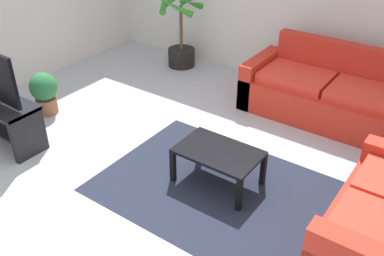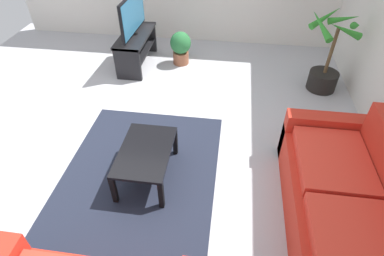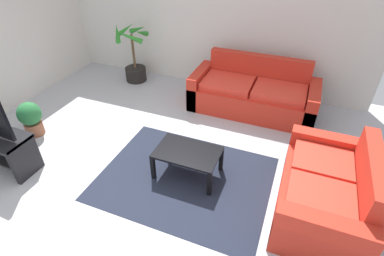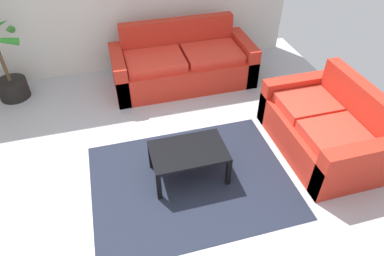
{
  "view_description": "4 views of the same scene",
  "coord_description": "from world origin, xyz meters",
  "px_view_note": "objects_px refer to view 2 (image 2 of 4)",
  "views": [
    {
      "loc": [
        2.42,
        -2.66,
        2.79
      ],
      "look_at": [
        0.3,
        0.34,
        0.54
      ],
      "focal_mm": 40.29,
      "sensor_mm": 36.0,
      "label": 1
    },
    {
      "loc": [
        2.83,
        1.14,
        2.64
      ],
      "look_at": [
        0.29,
        0.79,
        0.48
      ],
      "focal_mm": 29.01,
      "sensor_mm": 36.0,
      "label": 2
    },
    {
      "loc": [
        1.74,
        -2.32,
        2.81
      ],
      "look_at": [
        0.53,
        0.7,
        0.5
      ],
      "focal_mm": 27.55,
      "sensor_mm": 36.0,
      "label": 3
    },
    {
      "loc": [
        -0.07,
        -2.24,
        2.95
      ],
      "look_at": [
        0.69,
        0.49,
        0.56
      ],
      "focal_mm": 32.01,
      "sensor_mm": 36.0,
      "label": 4
    }
  ],
  "objects_px": {
    "tv": "(133,14)",
    "coffee_table": "(146,154)",
    "couch_main": "(347,212)",
    "potted_plant_small": "(181,47)",
    "potted_palm": "(326,64)",
    "tv_stand": "(136,45)"
  },
  "relations": [
    {
      "from": "couch_main",
      "to": "potted_plant_small",
      "type": "distance_m",
      "value": 3.63
    },
    {
      "from": "tv_stand",
      "to": "coffee_table",
      "type": "relative_size",
      "value": 1.34
    },
    {
      "from": "potted_palm",
      "to": "potted_plant_small",
      "type": "relative_size",
      "value": 2.1
    },
    {
      "from": "tv_stand",
      "to": "coffee_table",
      "type": "xyz_separation_m",
      "value": [
        2.47,
        0.8,
        -0.02
      ]
    },
    {
      "from": "potted_plant_small",
      "to": "potted_palm",
      "type": "bearing_deg",
      "value": 77.5
    },
    {
      "from": "tv",
      "to": "potted_palm",
      "type": "relative_size",
      "value": 0.88
    },
    {
      "from": "couch_main",
      "to": "potted_plant_small",
      "type": "xyz_separation_m",
      "value": [
        -3.03,
        -2.01,
        0.01
      ]
    },
    {
      "from": "tv_stand",
      "to": "tv",
      "type": "relative_size",
      "value": 1.07
    },
    {
      "from": "tv_stand",
      "to": "potted_plant_small",
      "type": "relative_size",
      "value": 1.96
    },
    {
      "from": "coffee_table",
      "to": "potted_plant_small",
      "type": "distance_m",
      "value": 2.6
    },
    {
      "from": "tv",
      "to": "potted_palm",
      "type": "xyz_separation_m",
      "value": [
        0.37,
        2.99,
        -0.44
      ]
    },
    {
      "from": "tv_stand",
      "to": "potted_palm",
      "type": "bearing_deg",
      "value": 82.94
    },
    {
      "from": "tv_stand",
      "to": "potted_palm",
      "type": "height_order",
      "value": "potted_palm"
    },
    {
      "from": "coffee_table",
      "to": "potted_palm",
      "type": "distance_m",
      "value": 3.04
    },
    {
      "from": "coffee_table",
      "to": "potted_palm",
      "type": "relative_size",
      "value": 0.7
    },
    {
      "from": "tv_stand",
      "to": "potted_plant_small",
      "type": "bearing_deg",
      "value": 100.13
    },
    {
      "from": "potted_palm",
      "to": "tv",
      "type": "bearing_deg",
      "value": -97.07
    },
    {
      "from": "couch_main",
      "to": "tv",
      "type": "bearing_deg",
      "value": -136.67
    },
    {
      "from": "couch_main",
      "to": "coffee_table",
      "type": "bearing_deg",
      "value": -102.52
    },
    {
      "from": "couch_main",
      "to": "coffee_table",
      "type": "xyz_separation_m",
      "value": [
        -0.43,
        -1.94,
        0.03
      ]
    },
    {
      "from": "potted_palm",
      "to": "coffee_table",
      "type": "bearing_deg",
      "value": -46.31
    },
    {
      "from": "tv",
      "to": "coffee_table",
      "type": "height_order",
      "value": "tv"
    }
  ]
}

